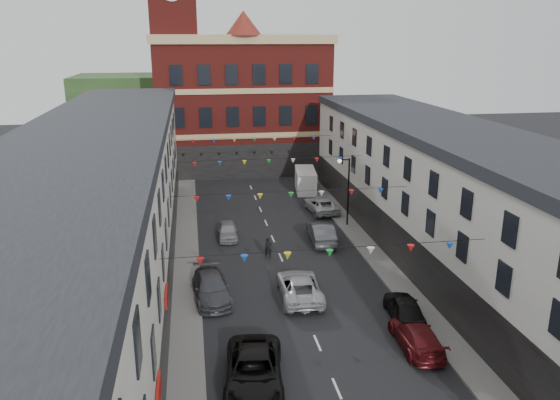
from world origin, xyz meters
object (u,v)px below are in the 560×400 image
car_left_d (211,288)px  white_van (306,180)px  pedestrian (268,248)px  car_right_e (321,232)px  moving_car (300,286)px  car_left_c (254,371)px  car_left_e (228,231)px  car_right_c (416,336)px  car_right_d (405,308)px  street_lamp (346,183)px  car_right_f (321,205)px

car_left_d → white_van: 26.14m
white_van → pedestrian: (-6.52, -17.77, -0.35)m
car_right_e → moving_car: size_ratio=0.91×
car_left_c → pedestrian: car_left_c is taller
car_left_e → pedestrian: 5.37m
car_left_c → car_right_c: bearing=19.2°
car_right_d → moving_car: moving_car is taller
street_lamp → moving_car: size_ratio=1.10×
car_left_d → car_right_f: car_left_d is taller
moving_car → pedestrian: (-1.02, 6.65, 0.03)m
moving_car → white_van: size_ratio=1.06×
car_right_d → car_right_f: 20.66m
moving_car → white_van: bearing=-99.9°
car_left_c → pedestrian: (2.85, 15.25, -0.02)m
car_right_c → car_right_f: (0.50, 23.56, 0.02)m
street_lamp → car_left_e: 10.74m
car_left_e → car_right_e: (7.29, -2.10, 0.16)m
street_lamp → car_right_f: street_lamp is taller
street_lamp → car_left_e: bearing=-172.8°
car_left_c → pedestrian: size_ratio=3.67×
moving_car → pedestrian: bearing=-78.5°
car_right_f → car_left_d: bearing=51.6°
car_right_f → pedestrian: pedestrian is taller
street_lamp → moving_car: bearing=-117.2°
car_right_d → white_van: size_ratio=0.85×
street_lamp → car_right_f: (-1.05, 4.30, -3.20)m
car_right_e → car_right_d: bearing=101.6°
pedestrian → white_van: bearing=69.9°
white_van → car_left_c: bearing=-98.4°
car_left_e → car_right_e: size_ratio=0.77×
street_lamp → car_right_e: street_lamp is taller
street_lamp → pedestrian: street_lamp is taller
car_right_e → white_van: bearing=-93.5°
car_left_e → car_right_f: car_right_f is taller
street_lamp → car_left_c: 23.76m
car_right_f → white_van: (0.10, 7.54, 0.44)m
car_left_d → white_van: (10.95, 23.73, 0.39)m
car_right_e → street_lamp: bearing=-126.7°
car_left_d → moving_car: moving_car is taller
car_right_d → car_right_f: car_right_d is taller
street_lamp → moving_car: street_lamp is taller
street_lamp → car_left_d: size_ratio=1.16×
street_lamp → car_right_c: bearing=-94.6°
white_van → car_left_d: bearing=-107.3°
car_left_e → moving_car: bearing=-70.2°
car_right_e → white_van: white_van is taller
car_right_d → car_right_e: 13.11m
street_lamp → car_left_c: size_ratio=1.04×
car_right_c → moving_car: size_ratio=0.86×
white_van → pedestrian: size_ratio=3.28×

